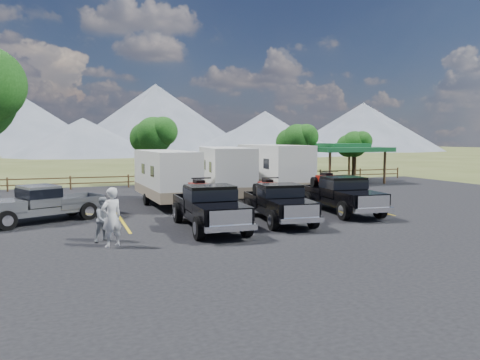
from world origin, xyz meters
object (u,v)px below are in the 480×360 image
object	(u,v)px
rig_center	(278,201)
trailer_center	(226,173)
trailer_right	(273,169)
pavilion	(341,149)
rig_right	(341,193)
trailer_left	(166,177)
person_b	(104,219)
rig_left	(209,205)
person_a	(112,217)
pickup_silver	(42,203)

from	to	relation	value
rig_center	trailer_center	distance (m)	7.53
trailer_right	pavilion	bearing A→B (deg)	39.06
rig_right	trailer_left	world-z (taller)	trailer_left
trailer_right	person_b	bearing A→B (deg)	-134.82
trailer_center	rig_center	bearing A→B (deg)	-82.22
pavilion	rig_left	bearing A→B (deg)	-135.43
rig_left	person_a	bearing A→B (deg)	-151.72
rig_center	trailer_left	size ratio (longest dim) A/B	0.67
rig_left	rig_center	world-z (taller)	rig_left
rig_center	trailer_left	distance (m)	7.58
rig_left	rig_center	xyz separation A→B (m)	(3.25, 0.51, -0.06)
rig_center	trailer_center	bearing A→B (deg)	94.86
pickup_silver	rig_right	bearing A→B (deg)	56.13
trailer_center	person_b	xyz separation A→B (m)	(-7.42, -9.03, -0.82)
rig_right	person_b	xyz separation A→B (m)	(-11.16, -2.71, -0.16)
rig_right	person_a	distance (m)	11.59
rig_right	person_a	bearing A→B (deg)	-157.11
rig_left	person_b	size ratio (longest dim) A/B	3.77
trailer_center	person_b	bearing A→B (deg)	-120.63
trailer_center	pavilion	bearing A→B (deg)	40.32
rig_center	person_a	bearing A→B (deg)	-154.92
trailer_center	person_a	xyz separation A→B (m)	(-7.26, -9.97, -0.61)
rig_right	person_b	bearing A→B (deg)	-161.84
trailer_right	trailer_center	bearing A→B (deg)	-161.56
pavilion	person_b	xyz separation A→B (m)	(-19.99, -16.74, -1.97)
trailer_center	pickup_silver	xyz separation A→B (m)	(-9.63, -4.20, -0.77)
rig_center	pickup_silver	size ratio (longest dim) A/B	1.02
rig_left	rig_right	size ratio (longest dim) A/B	0.98
trailer_left	trailer_right	distance (m)	7.34
rig_left	pickup_silver	distance (m)	7.31
pickup_silver	trailer_center	bearing A→B (deg)	88.72
pickup_silver	person_b	xyz separation A→B (m)	(2.20, -4.83, -0.05)
trailer_left	trailer_center	size ratio (longest dim) A/B	0.95
rig_left	trailer_right	distance (m)	11.33
pickup_silver	trailer_right	bearing A→B (deg)	86.75
trailer_left	trailer_right	size ratio (longest dim) A/B	0.92
pickup_silver	person_b	size ratio (longest dim) A/B	3.54
rig_left	rig_center	size ratio (longest dim) A/B	1.04
rig_left	person_b	world-z (taller)	rig_left
rig_center	person_a	distance (m)	7.55
rig_right	person_a	world-z (taller)	person_a
rig_left	rig_center	distance (m)	3.29
rig_right	pavilion	bearing A→B (deg)	62.31
rig_left	trailer_left	size ratio (longest dim) A/B	0.70
rig_right	person_a	xyz separation A→B (m)	(-11.00, -3.65, 0.05)
rig_left	person_a	world-z (taller)	person_a
rig_left	pickup_silver	xyz separation A→B (m)	(-6.24, 3.80, -0.11)
pavilion	trailer_left	bearing A→B (deg)	-152.29
trailer_center	trailer_right	distance (m)	3.61
pavilion	trailer_center	bearing A→B (deg)	-148.46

